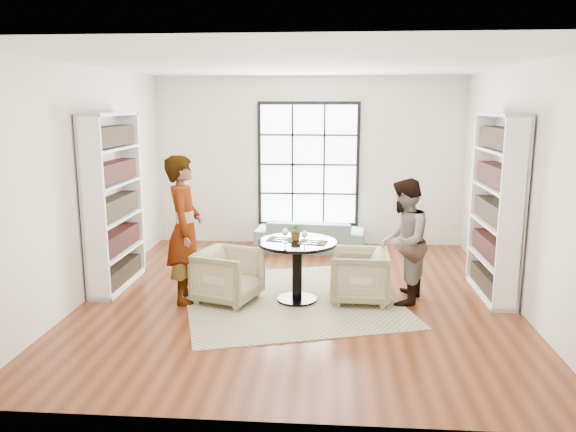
# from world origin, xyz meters

# --- Properties ---
(ground) EXTENTS (6.00, 6.00, 0.00)m
(ground) POSITION_xyz_m (0.00, 0.00, 0.00)
(ground) COLOR brown
(room_shell) EXTENTS (6.00, 6.01, 6.00)m
(room_shell) POSITION_xyz_m (0.00, 0.54, 1.26)
(room_shell) COLOR silver
(room_shell) RESTS_ON ground
(rug) EXTENTS (3.33, 3.33, 0.01)m
(rug) POSITION_xyz_m (-0.09, -0.10, 0.01)
(rug) COLOR tan
(rug) RESTS_ON ground
(pedestal_table) EXTENTS (1.00, 1.00, 0.80)m
(pedestal_table) POSITION_xyz_m (-0.01, -0.16, 0.58)
(pedestal_table) COLOR black
(pedestal_table) RESTS_ON ground
(sofa) EXTENTS (1.92, 0.88, 0.54)m
(sofa) POSITION_xyz_m (0.06, 2.45, 0.27)
(sofa) COLOR gray
(sofa) RESTS_ON ground
(armchair_left) EXTENTS (0.94, 0.93, 0.68)m
(armchair_left) POSITION_xyz_m (-0.89, -0.23, 0.34)
(armchair_left) COLOR tan
(armchair_left) RESTS_ON ground
(armchair_right) EXTENTS (0.77, 0.75, 0.68)m
(armchair_right) POSITION_xyz_m (0.79, -0.09, 0.34)
(armchair_right) COLOR tan
(armchair_right) RESTS_ON ground
(person_left) EXTENTS (0.53, 0.74, 1.89)m
(person_left) POSITION_xyz_m (-1.44, -0.23, 0.94)
(person_left) COLOR gray
(person_left) RESTS_ON ground
(person_right) EXTENTS (0.81, 0.92, 1.60)m
(person_right) POSITION_xyz_m (1.34, -0.09, 0.80)
(person_right) COLOR gray
(person_right) RESTS_ON ground
(placemat_left) EXTENTS (0.38, 0.32, 0.01)m
(placemat_left) POSITION_xyz_m (-0.22, -0.09, 0.80)
(placemat_left) COLOR #272522
(placemat_left) RESTS_ON pedestal_table
(placemat_right) EXTENTS (0.38, 0.32, 0.01)m
(placemat_right) POSITION_xyz_m (0.19, -0.22, 0.80)
(placemat_right) COLOR #272522
(placemat_right) RESTS_ON pedestal_table
(cutlery_left) EXTENTS (0.18, 0.24, 0.01)m
(cutlery_left) POSITION_xyz_m (-0.22, -0.09, 0.81)
(cutlery_left) COLOR silver
(cutlery_left) RESTS_ON placemat_left
(cutlery_right) EXTENTS (0.18, 0.24, 0.01)m
(cutlery_right) POSITION_xyz_m (0.19, -0.22, 0.81)
(cutlery_right) COLOR silver
(cutlery_right) RESTS_ON placemat_right
(wine_glass_left) EXTENTS (0.08, 0.08, 0.18)m
(wine_glass_left) POSITION_xyz_m (-0.16, -0.24, 0.93)
(wine_glass_left) COLOR silver
(wine_glass_left) RESTS_ON pedestal_table
(wine_glass_right) EXTENTS (0.08, 0.08, 0.17)m
(wine_glass_right) POSITION_xyz_m (0.09, -0.32, 0.92)
(wine_glass_right) COLOR silver
(wine_glass_right) RESTS_ON pedestal_table
(flower_centerpiece) EXTENTS (0.21, 0.18, 0.23)m
(flower_centerpiece) POSITION_xyz_m (-0.02, -0.09, 0.91)
(flower_centerpiece) COLOR gray
(flower_centerpiece) RESTS_ON pedestal_table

